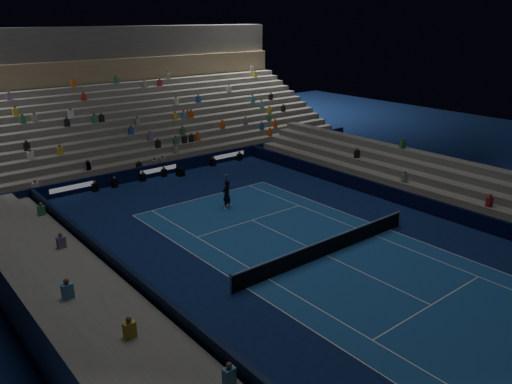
{
  "coord_description": "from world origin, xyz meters",
  "views": [
    {
      "loc": [
        -18.52,
        -16.74,
        12.25
      ],
      "look_at": [
        0.0,
        6.0,
        2.0
      ],
      "focal_mm": 35.62,
      "sensor_mm": 36.0,
      "label": 1
    }
  ],
  "objects": [
    {
      "name": "grandstand_main",
      "position": [
        0.0,
        27.9,
        3.38
      ],
      "size": [
        44.0,
        15.2,
        11.2
      ],
      "color": "slate",
      "rests_on": "ground"
    },
    {
      "name": "sponsor_barrier_east",
      "position": [
        9.7,
        0.0,
        0.5
      ],
      "size": [
        0.25,
        37.0,
        1.0
      ],
      "primitive_type": "cube",
      "color": "black",
      "rests_on": "ground"
    },
    {
      "name": "ground",
      "position": [
        0.0,
        0.0,
        0.0
      ],
      "size": [
        90.0,
        90.0,
        0.0
      ],
      "primitive_type": "plane",
      "color": "#0C1C49",
      "rests_on": "ground"
    },
    {
      "name": "court_surface",
      "position": [
        0.0,
        0.0,
        0.01
      ],
      "size": [
        10.97,
        23.77,
        0.01
      ],
      "primitive_type": "cube",
      "color": "#1A4E92",
      "rests_on": "ground"
    },
    {
      "name": "sponsor_barrier_west",
      "position": [
        -9.7,
        0.0,
        0.5
      ],
      "size": [
        0.25,
        37.0,
        1.0
      ],
      "primitive_type": "cube",
      "color": "black",
      "rests_on": "ground"
    },
    {
      "name": "grandstand_east",
      "position": [
        13.17,
        0.0,
        0.92
      ],
      "size": [
        5.0,
        37.0,
        2.5
      ],
      "color": "slate",
      "rests_on": "ground"
    },
    {
      "name": "broadcast_camera",
      "position": [
        1.42,
        17.39,
        0.33
      ],
      "size": [
        0.51,
        0.96,
        0.65
      ],
      "color": "black",
      "rests_on": "ground"
    },
    {
      "name": "tennis_player",
      "position": [
        -0.0,
        9.1,
        0.99
      ],
      "size": [
        0.83,
        0.67,
        1.99
      ],
      "primitive_type": "imported",
      "rotation": [
        0.0,
        0.0,
        3.44
      ],
      "color": "black",
      "rests_on": "ground"
    },
    {
      "name": "grandstand_west",
      "position": [
        -13.17,
        0.0,
        0.92
      ],
      "size": [
        5.0,
        37.0,
        2.5
      ],
      "color": "slate",
      "rests_on": "ground"
    },
    {
      "name": "sponsor_barrier_far",
      "position": [
        0.0,
        18.5,
        0.5
      ],
      "size": [
        44.0,
        0.25,
        1.0
      ],
      "primitive_type": "cube",
      "color": "black",
      "rests_on": "ground"
    },
    {
      "name": "tennis_net",
      "position": [
        0.0,
        0.0,
        0.5
      ],
      "size": [
        12.9,
        0.1,
        1.1
      ],
      "color": "#B2B2B7",
      "rests_on": "ground"
    }
  ]
}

